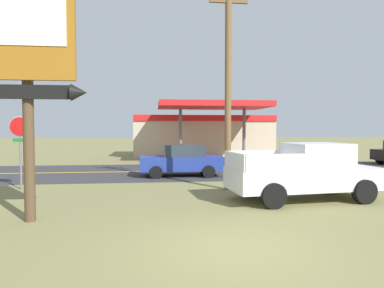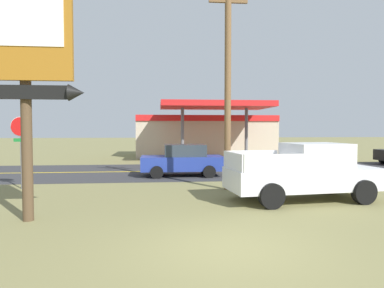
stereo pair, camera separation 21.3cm
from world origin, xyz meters
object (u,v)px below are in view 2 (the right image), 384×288
motel_sign (25,56)px  utility_pole (228,73)px  pickup_white_parked_on_lawn (305,172)px  gas_station (205,134)px  car_blue_mid_lane (183,160)px  stop_sign (21,139)px

motel_sign → utility_pole: (6.20, 4.33, 0.33)m
utility_pole → pickup_white_parked_on_lawn: utility_pole is taller
gas_station → pickup_white_parked_on_lawn: size_ratio=2.23×
gas_station → car_blue_mid_lane: bearing=-102.5°
car_blue_mid_lane → utility_pole: bearing=-69.7°
motel_sign → stop_sign: 6.15m
pickup_white_parked_on_lawn → motel_sign: bearing=-166.9°
car_blue_mid_lane → pickup_white_parked_on_lawn: bearing=-59.9°
stop_sign → car_blue_mid_lane: (6.82, 3.16, -1.20)m
stop_sign → pickup_white_parked_on_lawn: 11.13m
gas_station → pickup_white_parked_on_lawn: 19.76m
motel_sign → utility_pole: size_ratio=0.74×
pickup_white_parked_on_lawn → car_blue_mid_lane: pickup_white_parked_on_lawn is taller
utility_pole → pickup_white_parked_on_lawn: bearing=-46.6°
utility_pole → gas_station: bearing=85.4°
stop_sign → gas_station: 19.09m
motel_sign → car_blue_mid_lane: bearing=61.0°
motel_sign → stop_sign: motel_sign is taller
gas_station → car_blue_mid_lane: 13.61m
stop_sign → motel_sign: bearing=-67.9°
motel_sign → car_blue_mid_lane: motel_sign is taller
stop_sign → pickup_white_parked_on_lawn: bearing=-17.4°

